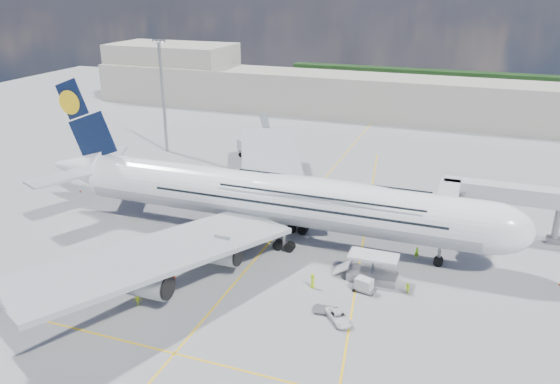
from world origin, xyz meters
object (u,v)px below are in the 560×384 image
(service_van, at_px, (339,317))
(crew_van, at_px, (313,281))
(baggage_tug, at_px, (191,246))
(catering_truck_outer, at_px, (251,151))
(crew_loader, at_px, (407,288))
(cone_wing_right_inner, at_px, (174,277))
(catering_truck_inner, at_px, (273,175))
(dolly_row_c, at_px, (153,289))
(dolly_back, at_px, (154,250))
(cargo_loader, at_px, (371,271))
(dolly_nose_far, at_px, (364,285))
(dolly_row_b, at_px, (162,252))
(cone_wing_left_inner, at_px, (256,215))
(cone_wing_left_outer, at_px, (246,167))
(light_mast, at_px, (163,95))
(crew_wing, at_px, (151,248))
(dolly_row_a, at_px, (63,287))
(crew_nose, at_px, (417,253))
(cone_wing_right_outer, at_px, (167,291))
(cone_tail, at_px, (80,191))
(crew_tug, at_px, (137,300))
(airliner, at_px, (274,198))
(jet_bridge, at_px, (482,198))
(dolly_nose_near, at_px, (327,310))

(service_van, height_order, crew_van, crew_van)
(baggage_tug, xyz_separation_m, catering_truck_outer, (-9.28, 44.44, 1.08))
(crew_loader, xyz_separation_m, cone_wing_right_inner, (-30.10, -6.96, -0.48))
(catering_truck_inner, xyz_separation_m, catering_truck_outer, (-10.50, 13.50, 0.06))
(catering_truck_inner, height_order, cone_wing_right_inner, catering_truck_inner)
(dolly_row_c, distance_m, dolly_back, 9.70)
(baggage_tug, bearing_deg, catering_truck_outer, 123.70)
(cargo_loader, distance_m, service_van, 11.08)
(dolly_nose_far, bearing_deg, catering_truck_outer, 142.51)
(dolly_row_b, height_order, cone_wing_right_inner, cone_wing_right_inner)
(cone_wing_left_inner, relative_size, cone_wing_left_outer, 0.91)
(baggage_tug, relative_size, service_van, 0.74)
(light_mast, distance_m, dolly_row_b, 54.05)
(baggage_tug, relative_size, cone_wing_right_inner, 5.25)
(catering_truck_outer, bearing_deg, crew_wing, -51.47)
(dolly_row_a, xyz_separation_m, dolly_back, (6.24, 12.15, 0.63))
(service_van, distance_m, crew_nose, 20.23)
(catering_truck_outer, relative_size, service_van, 1.69)
(cone_wing_right_outer, bearing_deg, cone_tail, 143.31)
(dolly_row_c, relative_size, catering_truck_outer, 0.42)
(crew_tug, xyz_separation_m, cone_wing_right_inner, (0.86, 7.30, -0.55))
(crew_loader, distance_m, crew_wing, 37.09)
(crew_nose, distance_m, cone_wing_left_outer, 48.54)
(service_van, height_order, crew_tug, crew_tug)
(airliner, xyz_separation_m, cone_tail, (-41.78, 5.99, -6.63))
(light_mast, height_order, cone_wing_right_outer, light_mast)
(airliner, relative_size, cone_tail, 162.98)
(baggage_tug, relative_size, cone_wing_left_inner, 5.98)
(dolly_back, xyz_separation_m, cone_wing_left_outer, (-3.30, 41.02, -0.72))
(cone_wing_right_outer, bearing_deg, catering_truck_inner, 91.99)
(dolly_row_a, bearing_deg, crew_loader, 4.51)
(dolly_back, xyz_separation_m, crew_nose, (35.97, 12.50, -0.12))
(catering_truck_inner, relative_size, crew_wing, 3.97)
(dolly_row_c, relative_size, catering_truck_inner, 0.46)
(dolly_row_b, bearing_deg, cone_wing_right_inner, -59.11)
(jet_bridge, xyz_separation_m, dolly_row_b, (-43.37, -21.29, -6.54))
(cone_wing_right_outer, bearing_deg, light_mast, 120.99)
(dolly_nose_near, xyz_separation_m, catering_truck_inner, (-22.09, 39.58, 1.46))
(baggage_tug, bearing_deg, dolly_nose_near, 1.55)
(dolly_nose_far, bearing_deg, cone_wing_right_outer, -143.99)
(service_van, xyz_separation_m, cone_wing_left_inner, (-20.95, 25.05, -0.35))
(crew_loader, bearing_deg, crew_tug, -93.60)
(crew_loader, bearing_deg, dolly_back, -114.60)
(crew_loader, bearing_deg, cone_tail, -131.73)
(dolly_nose_far, distance_m, crew_van, 6.65)
(dolly_nose_far, xyz_separation_m, dolly_nose_near, (-3.18, -6.22, -0.63))
(dolly_nose_near, distance_m, crew_tug, 23.40)
(catering_truck_outer, distance_m, crew_loader, 61.33)
(light_mast, xyz_separation_m, crew_loader, (61.92, -44.12, -12.43))
(jet_bridge, xyz_separation_m, dolly_back, (-43.90, -22.41, -5.85))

